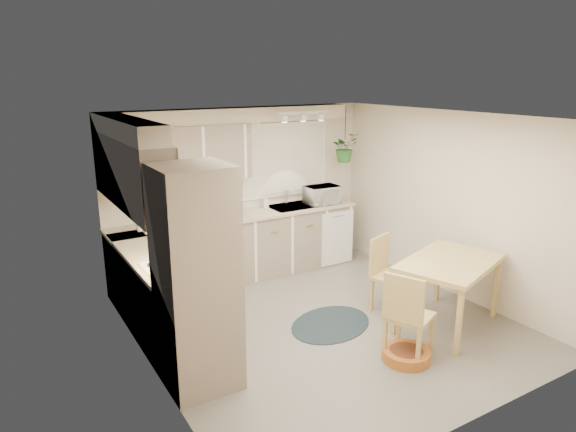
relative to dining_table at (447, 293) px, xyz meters
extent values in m
plane|color=#6A655D|center=(-1.21, 0.76, -0.40)|extent=(4.20, 4.20, 0.00)
plane|color=white|center=(-1.21, 0.76, 2.00)|extent=(4.20, 4.20, 0.00)
cube|color=beige|center=(-1.21, 2.86, 0.80)|extent=(4.00, 0.04, 2.40)
cube|color=beige|center=(-1.21, -1.34, 0.80)|extent=(4.00, 0.04, 2.40)
cube|color=beige|center=(-3.21, 0.76, 0.80)|extent=(0.04, 4.20, 2.40)
cube|color=beige|center=(0.79, 0.76, 0.80)|extent=(0.04, 4.20, 2.40)
cube|color=gray|center=(-2.91, 1.64, 0.05)|extent=(0.60, 1.85, 0.90)
cube|color=gray|center=(-1.41, 2.56, 0.05)|extent=(3.60, 0.60, 0.90)
cube|color=beige|center=(-2.90, 1.64, 0.52)|extent=(0.64, 1.89, 0.04)
cube|color=beige|center=(-1.41, 2.55, 0.52)|extent=(3.64, 0.64, 0.04)
cube|color=gray|center=(-2.89, 0.39, 0.65)|extent=(0.65, 0.65, 2.10)
cube|color=silver|center=(-2.57, 0.39, 0.65)|extent=(0.02, 0.56, 0.58)
cube|color=gray|center=(-3.04, 1.76, 1.42)|extent=(0.35, 2.00, 0.75)
cube|color=gray|center=(-2.21, 2.69, 1.42)|extent=(2.00, 0.35, 0.75)
cube|color=beige|center=(-3.06, 1.76, 1.90)|extent=(0.30, 2.00, 0.20)
cube|color=beige|center=(-1.41, 2.71, 1.90)|extent=(3.60, 0.30, 0.20)
cube|color=silver|center=(-2.89, 1.06, 0.54)|extent=(0.52, 0.58, 0.02)
cube|color=silver|center=(-2.91, 1.06, 1.00)|extent=(0.40, 0.60, 0.14)
cube|color=white|center=(-0.51, 2.83, 1.20)|extent=(1.40, 0.02, 1.00)
cube|color=white|center=(-0.51, 2.84, 1.20)|extent=(1.50, 0.02, 1.10)
cube|color=#ADAFB5|center=(-0.51, 2.56, 0.50)|extent=(0.70, 0.48, 0.10)
cube|color=silver|center=(0.09, 2.25, 0.02)|extent=(0.58, 0.02, 0.83)
cube|color=silver|center=(-0.51, 2.31, 1.93)|extent=(0.80, 0.04, 0.04)
cylinder|color=#E9CF52|center=(-1.06, 2.83, 1.78)|extent=(0.30, 0.03, 0.30)
cube|color=tan|center=(0.00, 0.00, 0.00)|extent=(1.49, 1.23, 0.80)
cube|color=tan|center=(-0.86, -0.27, 0.07)|extent=(0.59, 0.59, 0.95)
cube|color=tan|center=(-0.28, 0.63, 0.06)|extent=(0.55, 0.55, 0.93)
ellipsoid|color=black|center=(-1.14, 0.70, -0.40)|extent=(1.28, 1.11, 0.01)
cylinder|color=#BB5F25|center=(-0.94, -0.34, -0.34)|extent=(0.63, 0.63, 0.11)
imported|color=silver|center=(-0.06, 2.46, 0.71)|extent=(0.50, 0.28, 0.34)
imported|color=silver|center=(-0.91, 2.71, 0.58)|extent=(0.09, 0.19, 0.08)
imported|color=#296026|center=(0.34, 2.46, 1.32)|extent=(0.43, 0.47, 0.34)
cube|color=black|center=(-2.23, 2.56, 0.69)|extent=(0.19, 0.22, 0.30)
cube|color=#ADAFB5|center=(-1.72, 2.58, 0.62)|extent=(0.29, 0.20, 0.16)
cube|color=tan|center=(-1.62, 2.61, 0.65)|extent=(0.12, 0.12, 0.23)
camera|label=1|loc=(-4.40, -3.72, 2.44)|focal=32.00mm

